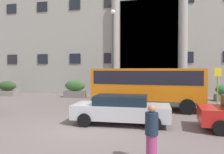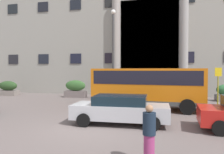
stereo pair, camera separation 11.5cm
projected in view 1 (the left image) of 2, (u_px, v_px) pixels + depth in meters
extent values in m
cube|color=#655957|center=(87.00, 130.00, 9.72)|extent=(80.00, 64.00, 0.12)
cube|color=gray|center=(133.00, 20.00, 26.55)|extent=(33.09, 9.00, 17.23)
cube|color=black|center=(148.00, 48.00, 21.91)|extent=(5.68, 0.12, 9.56)
cylinder|color=gray|center=(116.00, 48.00, 22.29)|extent=(0.84, 0.84, 9.56)
cylinder|color=gray|center=(183.00, 47.00, 20.93)|extent=(0.84, 0.84, 9.56)
cube|color=black|center=(12.00, 59.00, 25.03)|extent=(1.20, 0.08, 1.05)
cube|color=black|center=(43.00, 59.00, 24.24)|extent=(1.20, 0.08, 1.05)
cube|color=black|center=(75.00, 59.00, 23.45)|extent=(1.20, 0.08, 1.05)
cube|color=black|center=(110.00, 58.00, 22.66)|extent=(1.20, 0.08, 1.05)
cube|color=black|center=(187.00, 57.00, 21.08)|extent=(1.20, 0.08, 1.05)
cube|color=black|center=(12.00, 9.00, 24.85)|extent=(1.20, 0.08, 1.05)
cube|color=black|center=(42.00, 7.00, 24.06)|extent=(1.20, 0.08, 1.05)
cube|color=black|center=(75.00, 5.00, 23.27)|extent=(1.20, 0.08, 1.05)
cube|color=black|center=(110.00, 2.00, 22.48)|extent=(1.20, 0.08, 1.05)
cube|color=orange|center=(147.00, 85.00, 14.56)|extent=(7.31, 2.98, 2.22)
cube|color=black|center=(147.00, 77.00, 14.54)|extent=(6.89, 2.97, 0.85)
cube|color=black|center=(205.00, 81.00, 13.49)|extent=(0.25, 1.93, 1.07)
cube|color=#454846|center=(147.00, 100.00, 14.59)|extent=(7.31, 3.02, 0.24)
cylinder|color=black|center=(187.00, 101.00, 14.93)|extent=(0.92, 0.37, 0.90)
cylinder|color=black|center=(188.00, 107.00, 12.74)|extent=(0.92, 0.37, 0.90)
cylinder|color=black|center=(116.00, 98.00, 16.44)|extent=(0.92, 0.37, 0.90)
cylinder|color=black|center=(106.00, 103.00, 14.25)|extent=(0.92, 0.37, 0.90)
cylinder|color=#99931B|center=(217.00, 87.00, 15.56)|extent=(0.08, 0.08, 2.69)
cube|color=yellow|center=(218.00, 72.00, 15.49)|extent=(0.44, 0.03, 0.60)
cube|color=#6B5F5E|center=(75.00, 94.00, 20.66)|extent=(2.04, 0.73, 0.62)
ellipsoid|color=#335E2C|center=(75.00, 86.00, 20.64)|extent=(1.95, 0.66, 1.00)
cube|color=slate|center=(150.00, 96.00, 19.84)|extent=(1.92, 0.94, 0.50)
ellipsoid|color=#1C492A|center=(150.00, 88.00, 19.82)|extent=(1.84, 0.85, 0.83)
cube|color=slate|center=(7.00, 93.00, 22.27)|extent=(2.10, 0.99, 0.50)
ellipsoid|color=#284521|center=(7.00, 86.00, 22.25)|extent=(2.02, 0.89, 0.96)
cube|color=#B0B1B7|center=(121.00, 111.00, 10.52)|extent=(4.58, 1.85, 0.67)
cube|color=black|center=(121.00, 100.00, 10.50)|extent=(2.48, 1.60, 0.43)
cylinder|color=black|center=(154.00, 115.00, 11.10)|extent=(0.62, 0.21, 0.62)
cylinder|color=black|center=(154.00, 123.00, 9.37)|extent=(0.62, 0.21, 0.62)
cylinder|color=black|center=(95.00, 113.00, 11.69)|extent=(0.62, 0.21, 0.62)
cylinder|color=black|center=(84.00, 120.00, 9.96)|extent=(0.62, 0.21, 0.62)
cylinder|color=black|center=(213.00, 118.00, 10.44)|extent=(0.63, 0.24, 0.62)
cylinder|color=black|center=(221.00, 128.00, 8.61)|extent=(0.63, 0.24, 0.62)
cylinder|color=black|center=(125.00, 110.00, 12.49)|extent=(0.61, 0.22, 0.60)
cylinder|color=black|center=(103.00, 108.00, 13.04)|extent=(0.61, 0.24, 0.60)
cube|color=#1C3F95|center=(113.00, 104.00, 12.75)|extent=(0.93, 0.41, 0.32)
cube|color=black|center=(111.00, 101.00, 12.82)|extent=(0.55, 0.30, 0.12)
cylinder|color=#A5A5A8|center=(123.00, 100.00, 12.51)|extent=(0.14, 0.55, 0.03)
cylinder|color=black|center=(217.00, 112.00, 11.90)|extent=(0.61, 0.24, 0.60)
cylinder|color=#973469|center=(152.00, 149.00, 6.07)|extent=(0.30, 0.30, 0.80)
cylinder|color=#182536|center=(152.00, 124.00, 6.05)|extent=(0.36, 0.36, 0.62)
sphere|color=#A4724E|center=(152.00, 109.00, 6.04)|extent=(0.21, 0.21, 0.21)
cylinder|color=#3C3C3E|center=(113.00, 58.00, 18.36)|extent=(0.18, 0.18, 7.19)
sphere|color=white|center=(113.00, 12.00, 18.24)|extent=(0.40, 0.40, 0.40)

